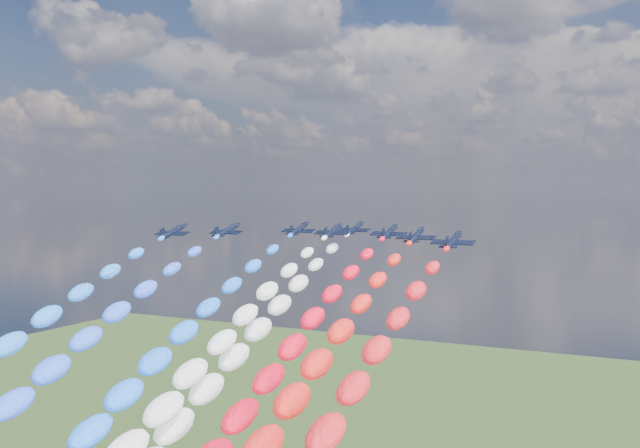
% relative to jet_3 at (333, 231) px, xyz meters
% --- Properties ---
extents(jet_0, '(8.46, 11.53, 5.50)m').
position_rel_jet_3_xyz_m(jet_0, '(-32.15, -18.49, 0.00)').
color(jet_0, black).
extents(jet_1, '(8.96, 11.89, 5.50)m').
position_rel_jet_3_xyz_m(jet_1, '(-23.65, -8.91, 0.00)').
color(jet_1, black).
extents(trail_1, '(6.24, 116.23, 57.11)m').
position_rel_jet_3_xyz_m(trail_1, '(-23.65, -68.47, -26.76)').
color(trail_1, '#2F5CFF').
extents(jet_2, '(8.53, 11.58, 5.50)m').
position_rel_jet_3_xyz_m(jet_2, '(-11.27, 4.20, 0.00)').
color(jet_2, black).
extents(trail_2, '(6.24, 116.23, 57.11)m').
position_rel_jet_3_xyz_m(trail_2, '(-11.27, -55.36, -26.76)').
color(trail_2, '#1F6CFF').
extents(jet_3, '(8.75, 11.73, 5.50)m').
position_rel_jet_3_xyz_m(jet_3, '(0.00, 0.00, 0.00)').
color(jet_3, black).
extents(trail_3, '(6.24, 116.23, 57.11)m').
position_rel_jet_3_xyz_m(trail_3, '(-0.00, -59.55, -26.76)').
color(trail_3, white).
extents(jet_4, '(8.68, 11.69, 5.50)m').
position_rel_jet_3_xyz_m(jet_4, '(-0.34, 13.31, 0.00)').
color(jet_4, black).
extents(trail_4, '(6.24, 116.23, 57.11)m').
position_rel_jet_3_xyz_m(trail_4, '(-0.34, -46.25, -26.76)').
color(trail_4, silver).
extents(jet_5, '(8.65, 11.66, 5.50)m').
position_rel_jet_3_xyz_m(jet_5, '(13.37, 2.09, 0.00)').
color(jet_5, black).
extents(trail_5, '(6.24, 116.23, 57.11)m').
position_rel_jet_3_xyz_m(trail_5, '(13.37, -57.47, -26.76)').
color(trail_5, '#F80D2A').
extents(jet_6, '(8.70, 11.70, 5.50)m').
position_rel_jet_3_xyz_m(jet_6, '(23.20, -7.33, 0.00)').
color(jet_6, black).
extents(trail_6, '(6.24, 116.23, 57.11)m').
position_rel_jet_3_xyz_m(trail_6, '(23.20, -66.88, -26.76)').
color(trail_6, red).
extents(jet_7, '(8.40, 11.48, 5.50)m').
position_rel_jet_3_xyz_m(jet_7, '(34.56, -18.38, 0.00)').
color(jet_7, black).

